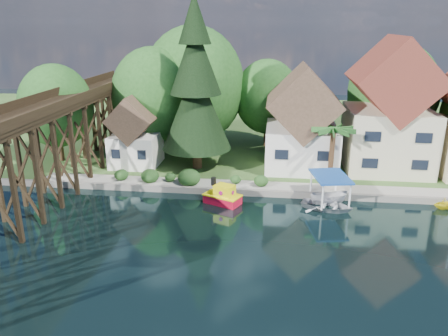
{
  "coord_description": "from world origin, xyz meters",
  "views": [
    {
      "loc": [
        4.1,
        -30.33,
        15.66
      ],
      "look_at": [
        -0.22,
        6.0,
        3.34
      ],
      "focal_mm": 35.0,
      "sensor_mm": 36.0,
      "label": 1
    }
  ],
  "objects": [
    {
      "name": "house_center",
      "position": [
        16.0,
        16.5,
        6.42
      ],
      "size": [
        8.65,
        9.18,
        13.89
      ],
      "color": "beige",
      "rests_on": "bank"
    },
    {
      "name": "promenade",
      "position": [
        6.0,
        9.3,
        0.53
      ],
      "size": [
        50.0,
        2.6,
        0.06
      ],
      "primitive_type": "cube",
      "color": "gray",
      "rests_on": "bank"
    },
    {
      "name": "trestle_bridge",
      "position": [
        -16.0,
        5.17,
        5.35
      ],
      "size": [
        4.12,
        44.18,
        9.3
      ],
      "color": "black",
      "rests_on": "ground"
    },
    {
      "name": "bank",
      "position": [
        0.0,
        34.0,
        0.25
      ],
      "size": [
        140.0,
        52.0,
        0.5
      ],
      "primitive_type": "cube",
      "color": "#325020",
      "rests_on": "ground"
    },
    {
      "name": "tugboat",
      "position": [
        -0.29,
        5.84,
        0.71
      ],
      "size": [
        3.71,
        2.98,
        2.37
      ],
      "color": "red",
      "rests_on": "ground"
    },
    {
      "name": "boat_white_a",
      "position": [
        8.92,
        5.62,
        0.46
      ],
      "size": [
        5.2,
        4.39,
        0.92
      ],
      "primitive_type": "imported",
      "rotation": [
        0.0,
        0.0,
        1.26
      ],
      "color": "silver",
      "rests_on": "ground"
    },
    {
      "name": "boat_canopy",
      "position": [
        9.19,
        6.84,
        1.17
      ],
      "size": [
        3.66,
        4.71,
        2.73
      ],
      "color": "silver",
      "rests_on": "ground"
    },
    {
      "name": "conifer",
      "position": [
        -4.12,
        14.24,
        9.17
      ],
      "size": [
        7.31,
        7.31,
        18.0
      ],
      "color": "#382314",
      "rests_on": "bank"
    },
    {
      "name": "seawall",
      "position": [
        4.0,
        8.0,
        0.31
      ],
      "size": [
        60.0,
        0.4,
        0.62
      ],
      "primitive_type": "cube",
      "color": "slate",
      "rests_on": "ground"
    },
    {
      "name": "ground",
      "position": [
        0.0,
        0.0,
        0.0
      ],
      "size": [
        140.0,
        140.0,
        0.0
      ],
      "primitive_type": "plane",
      "color": "black",
      "rests_on": "ground"
    },
    {
      "name": "shed",
      "position": [
        -11.0,
        14.5,
        3.83
      ],
      "size": [
        5.09,
        5.4,
        7.85
      ],
      "color": "white",
      "rests_on": "bank"
    },
    {
      "name": "boat_yellow",
      "position": [
        19.26,
        7.01,
        0.58
      ],
      "size": [
        2.63,
        2.42,
        1.16
      ],
      "primitive_type": "imported",
      "rotation": [
        0.0,
        0.0,
        1.84
      ],
      "color": "yellow",
      "rests_on": "ground"
    },
    {
      "name": "house_left",
      "position": [
        7.0,
        16.0,
        5.14
      ],
      "size": [
        7.64,
        8.64,
        11.02
      ],
      "color": "white",
      "rests_on": "bank"
    },
    {
      "name": "shrubs",
      "position": [
        -4.6,
        9.26,
        1.23
      ],
      "size": [
        15.76,
        2.47,
        1.7
      ],
      "color": "#1D3F16",
      "rests_on": "bank"
    },
    {
      "name": "palm_tree",
      "position": [
        9.75,
        11.59,
        5.6
      ],
      "size": [
        5.42,
        5.42,
        5.84
      ],
      "color": "#382314",
      "rests_on": "bank"
    },
    {
      "name": "bg_trees",
      "position": [
        1.0,
        21.25,
        7.29
      ],
      "size": [
        49.9,
        13.3,
        10.57
      ],
      "color": "#382314",
      "rests_on": "bank"
    }
  ]
}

